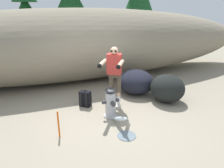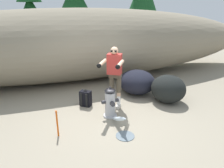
# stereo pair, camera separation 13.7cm
# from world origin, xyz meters

# --- Properties ---
(ground_plane) EXTENTS (56.00, 56.00, 0.04)m
(ground_plane) POSITION_xyz_m (0.00, 0.00, -0.02)
(ground_plane) COLOR gray
(dirt_embankment) EXTENTS (15.35, 3.20, 2.61)m
(dirt_embankment) POSITION_xyz_m (0.00, 3.36, 1.31)
(dirt_embankment) COLOR gray
(dirt_embankment) RESTS_ON ground_plane
(fire_hydrant) EXTENTS (0.44, 0.39, 0.80)m
(fire_hydrant) POSITION_xyz_m (-0.02, -0.00, 0.37)
(fire_hydrant) COLOR #B2B2B7
(fire_hydrant) RESTS_ON ground_plane
(hydrant_water_jet) EXTENTS (0.41, 1.00, 0.49)m
(hydrant_water_jet) POSITION_xyz_m (-0.02, -0.64, 0.18)
(hydrant_water_jet) COLOR silver
(hydrant_water_jet) RESTS_ON ground_plane
(utility_worker) EXTENTS (0.87, 1.02, 1.69)m
(utility_worker) POSITION_xyz_m (0.25, 0.41, 1.08)
(utility_worker) COLOR beige
(utility_worker) RESTS_ON ground_plane
(spare_backpack) EXTENTS (0.36, 0.36, 0.47)m
(spare_backpack) POSITION_xyz_m (-0.45, 0.82, 0.22)
(spare_backpack) COLOR black
(spare_backpack) RESTS_ON ground_plane
(boulder_large) EXTENTS (1.38, 1.41, 0.76)m
(boulder_large) POSITION_xyz_m (1.32, 1.17, 0.38)
(boulder_large) COLOR black
(boulder_large) RESTS_ON ground_plane
(boulder_mid) EXTENTS (1.31, 1.34, 0.81)m
(boulder_mid) POSITION_xyz_m (1.85, 0.25, 0.40)
(boulder_mid) COLOR black
(boulder_mid) RESTS_ON ground_plane
(pine_tree_left) EXTENTS (2.33, 2.33, 4.88)m
(pine_tree_left) POSITION_xyz_m (-1.58, 10.42, 2.62)
(pine_tree_left) COLOR #47331E
(pine_tree_left) RESTS_ON ground_plane
(survey_stake) EXTENTS (0.04, 0.04, 0.60)m
(survey_stake) POSITION_xyz_m (-1.37, -0.44, 0.30)
(survey_stake) COLOR #E55914
(survey_stake) RESTS_ON ground_plane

